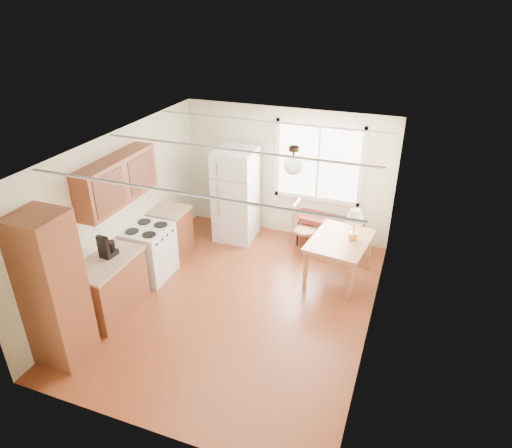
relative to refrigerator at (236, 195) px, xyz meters
The scene contains 11 objects.
room_shell 2.17m from the refrigerator, 66.86° to the right, with size 4.60×5.60×2.62m.
kitchen_run 2.75m from the refrigerator, 108.55° to the right, with size 0.65×3.40×2.20m.
window_unit 1.66m from the refrigerator, 19.27° to the left, with size 1.64×0.05×1.51m.
pendant_light 2.58m from the refrigerator, 45.52° to the right, with size 0.26×0.26×0.40m.
refrigerator is the anchor object (origin of this frame).
bench 1.81m from the refrigerator, ahead, with size 1.31×0.63×0.58m.
dining_table 2.29m from the refrigerator, 19.07° to the right, with size 1.04×1.29×0.75m.
chair 1.35m from the refrigerator, ahead, with size 0.42×0.42×0.95m.
table_lamp 2.45m from the refrigerator, 16.05° to the right, with size 0.31×0.31×0.53m.
coffee_maker 2.85m from the refrigerator, 107.98° to the right, with size 0.21×0.25×0.37m.
kettle 2.86m from the refrigerator, 109.09° to the right, with size 0.11×0.11×0.21m.
Camera 1 is at (2.28, -5.31, 4.39)m, focal length 32.00 mm.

